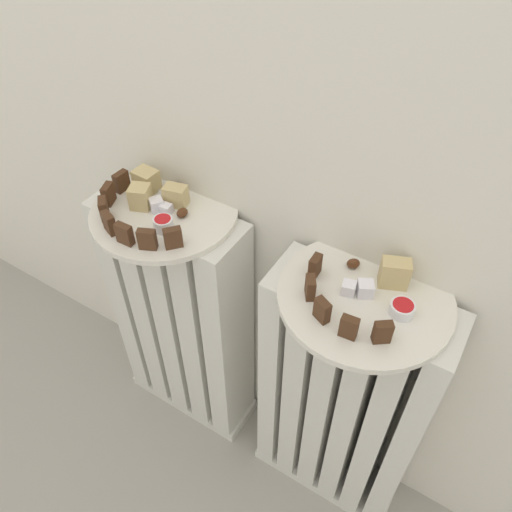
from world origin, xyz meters
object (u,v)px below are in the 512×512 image
(radiator_left, at_px, (183,323))
(plate_left, at_px, (165,211))
(fork, at_px, (161,203))
(jam_bowl_left, at_px, (163,223))
(radiator_right, at_px, (340,405))
(plate_right, at_px, (365,297))
(jam_bowl_right, at_px, (402,308))

(radiator_left, distance_m, plate_left, 0.35)
(fork, bearing_deg, jam_bowl_left, -46.73)
(radiator_left, bearing_deg, radiator_right, 0.00)
(plate_right, xyz_separation_m, jam_bowl_right, (0.06, -0.01, 0.02))
(radiator_right, bearing_deg, jam_bowl_right, -6.79)
(radiator_left, distance_m, jam_bowl_left, 0.37)
(jam_bowl_right, bearing_deg, radiator_right, 173.21)
(jam_bowl_left, xyz_separation_m, fork, (-0.05, 0.06, -0.01))
(jam_bowl_right, xyz_separation_m, fork, (-0.49, 0.02, -0.01))
(radiator_left, bearing_deg, jam_bowl_right, -0.88)
(radiator_left, distance_m, jam_bowl_right, 0.60)
(radiator_right, distance_m, jam_bowl_left, 0.53)
(jam_bowl_left, bearing_deg, plate_right, 7.00)
(radiator_right, xyz_separation_m, plate_left, (-0.42, -0.00, 0.35))
(radiator_left, relative_size, jam_bowl_left, 18.48)
(radiator_right, xyz_separation_m, fork, (-0.43, 0.01, 0.36))
(plate_right, bearing_deg, plate_left, 180.00)
(radiator_right, relative_size, fork, 7.01)
(radiator_left, relative_size, fork, 7.01)
(jam_bowl_left, relative_size, fork, 0.38)
(plate_left, relative_size, jam_bowl_right, 7.30)
(jam_bowl_left, bearing_deg, jam_bowl_right, 5.07)
(radiator_left, height_order, plate_right, plate_right)
(radiator_left, distance_m, plate_right, 0.54)
(radiator_right, height_order, jam_bowl_left, jam_bowl_left)
(plate_left, bearing_deg, radiator_right, 0.00)
(plate_left, distance_m, jam_bowl_right, 0.48)
(plate_left, height_order, fork, fork)
(radiator_right, bearing_deg, fork, 178.76)
(plate_right, height_order, jam_bowl_left, jam_bowl_left)
(plate_left, height_order, jam_bowl_right, jam_bowl_right)
(plate_left, bearing_deg, jam_bowl_right, -0.88)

